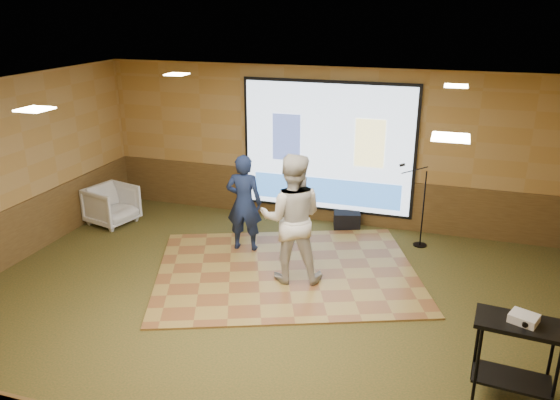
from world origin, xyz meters
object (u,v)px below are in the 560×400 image
(projector, at_px, (524,318))
(duffel_bag, at_px, (347,220))
(mic_stand, at_px, (419,219))
(dance_floor, at_px, (287,271))
(av_table, at_px, (517,346))
(player_right, at_px, (292,218))
(projector_screen, at_px, (327,149))
(banquet_chair, at_px, (112,205))
(player_left, at_px, (244,203))

(projector, height_order, duffel_bag, projector)
(projector, xyz_separation_m, mic_stand, (-1.30, 3.78, -0.50))
(dance_floor, relative_size, av_table, 4.32)
(dance_floor, distance_m, av_table, 3.87)
(dance_floor, bearing_deg, player_right, -57.40)
(projector_screen, height_order, av_table, projector_screen)
(player_right, distance_m, av_table, 3.59)
(mic_stand, relative_size, banquet_chair, 1.80)
(dance_floor, relative_size, projector, 15.12)
(player_left, relative_size, projector, 6.23)
(player_left, xyz_separation_m, duffel_bag, (1.50, 1.52, -0.72))
(banquet_chair, bearing_deg, projector, -98.55)
(banquet_chair, distance_m, duffel_bag, 4.57)
(player_right, bearing_deg, av_table, 135.01)
(projector_screen, height_order, dance_floor, projector_screen)
(banquet_chair, bearing_deg, av_table, -98.67)
(mic_stand, bearing_deg, duffel_bag, 141.32)
(player_left, relative_size, mic_stand, 1.13)
(dance_floor, distance_m, duffel_bag, 2.19)
(duffel_bag, bearing_deg, player_left, -134.64)
(duffel_bag, bearing_deg, dance_floor, -104.96)
(player_right, bearing_deg, duffel_bag, -113.57)
(projector, distance_m, banquet_chair, 7.71)
(projector, bearing_deg, projector_screen, 148.06)
(banquet_chair, relative_size, duffel_bag, 1.67)
(projector, bearing_deg, av_table, -134.58)
(av_table, height_order, projector, projector)
(player_right, relative_size, duffel_bag, 4.04)
(av_table, distance_m, banquet_chair, 7.67)
(banquet_chair, bearing_deg, mic_stand, -67.85)
(projector, bearing_deg, player_right, 171.41)
(projector, bearing_deg, banquet_chair, 179.40)
(av_table, bearing_deg, duffel_bag, 122.00)
(mic_stand, height_order, banquet_chair, mic_stand)
(projector, relative_size, mic_stand, 0.18)
(banquet_chair, bearing_deg, duffel_bag, -60.50)
(mic_stand, distance_m, banquet_chair, 5.81)
(mic_stand, bearing_deg, banquet_chair, 165.78)
(av_table, bearing_deg, dance_floor, 146.70)
(projector_screen, xyz_separation_m, player_left, (-1.03, -1.71, -0.60))
(player_right, height_order, av_table, player_right)
(projector_screen, xyz_separation_m, banquet_chair, (-3.94, -1.35, -1.10))
(dance_floor, xyz_separation_m, projector, (3.21, -2.09, 0.98))
(projector, height_order, banquet_chair, projector)
(player_left, distance_m, player_right, 1.37)
(duffel_bag, bearing_deg, mic_stand, -16.98)
(player_right, height_order, mic_stand, player_right)
(banquet_chair, bearing_deg, projector_screen, -56.36)
(dance_floor, relative_size, duffel_bag, 8.25)
(dance_floor, xyz_separation_m, mic_stand, (1.91, 1.70, 0.48))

